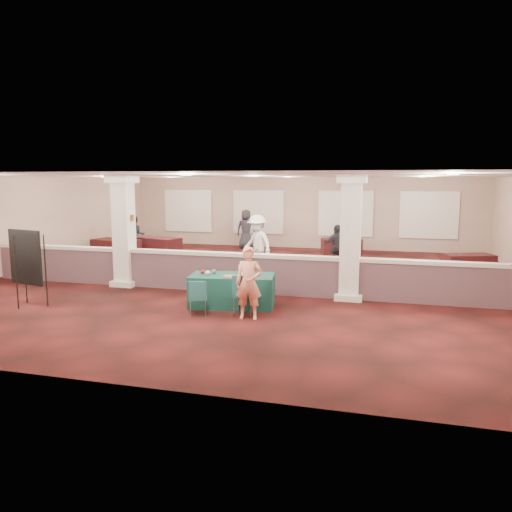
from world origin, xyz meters
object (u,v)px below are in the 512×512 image
(near_table, at_px, (232,291))
(attendee_a, at_px, (135,235))
(far_table_back_right, at_px, (468,264))
(woman, at_px, (249,283))
(far_table_front_left, at_px, (116,249))
(attendee_d, at_px, (246,229))
(far_table_front_right, at_px, (385,275))
(conf_chair_side, at_px, (198,295))
(conf_chair_main, at_px, (243,292))
(far_table_back_center, at_px, (341,246))
(attendee_c, at_px, (336,248))
(attendee_b, at_px, (257,243))
(far_table_back_left, at_px, (158,247))
(easel_board, at_px, (26,258))
(far_table_front_center, at_px, (230,268))

(near_table, height_order, attendee_a, attendee_a)
(far_table_back_right, bearing_deg, woman, -127.59)
(far_table_front_left, xyz_separation_m, far_table_back_right, (13.00, 0.20, -0.05))
(attendee_d, bearing_deg, far_table_front_right, 131.07)
(conf_chair_side, bearing_deg, conf_chair_main, -6.16)
(near_table, height_order, far_table_back_center, near_table)
(attendee_c, bearing_deg, attendee_b, 160.82)
(conf_chair_main, relative_size, conf_chair_side, 1.16)
(far_table_back_right, relative_size, attendee_c, 1.00)
(far_table_back_left, distance_m, attendee_d, 4.14)
(easel_board, height_order, attendee_a, easel_board)
(far_table_back_left, relative_size, attendee_a, 1.13)
(woman, relative_size, far_table_front_center, 1.01)
(conf_chair_side, height_order, far_table_back_center, conf_chair_side)
(conf_chair_side, height_order, attendee_b, attendee_b)
(woman, relative_size, far_table_back_left, 0.89)
(woman, relative_size, attendee_c, 1.02)
(near_table, distance_m, attendee_c, 5.80)
(far_table_front_right, bearing_deg, easel_board, -151.03)
(far_table_front_left, height_order, far_table_back_right, far_table_front_left)
(conf_chair_main, xyz_separation_m, easel_board, (-5.35, -0.56, 0.63))
(far_table_back_left, xyz_separation_m, far_table_back_center, (7.22, 2.40, -0.05))
(conf_chair_main, relative_size, attendee_b, 0.50)
(attendee_a, distance_m, attendee_c, 8.55)
(far_table_back_left, relative_size, far_table_back_right, 1.15)
(far_table_front_left, bearing_deg, far_table_back_center, 22.38)
(conf_chair_side, distance_m, far_table_back_left, 9.59)
(far_table_back_left, height_order, attendee_d, attendee_d)
(far_table_back_right, distance_m, attendee_b, 7.05)
(far_table_front_left, relative_size, attendee_c, 1.16)
(far_table_back_center, height_order, attendee_d, attendee_d)
(far_table_front_center, relative_size, far_table_back_left, 0.88)
(far_table_back_center, relative_size, far_table_back_right, 1.01)
(far_table_back_right, height_order, attendee_a, attendee_a)
(conf_chair_main, distance_m, attendee_b, 5.75)
(near_table, relative_size, far_table_back_right, 1.28)
(far_table_back_left, distance_m, attendee_b, 5.37)
(far_table_back_right, bearing_deg, far_table_front_center, -158.48)
(far_table_back_center, bearing_deg, near_table, -100.21)
(conf_chair_main, bearing_deg, attendee_b, 98.68)
(attendee_a, distance_m, attendee_b, 6.20)
(far_table_front_left, height_order, far_table_back_center, far_table_front_left)
(easel_board, distance_m, attendee_a, 8.52)
(easel_board, distance_m, far_table_back_left, 8.52)
(conf_chair_side, bearing_deg, near_table, 44.11)
(far_table_front_left, xyz_separation_m, attendee_a, (0.32, 1.00, 0.44))
(woman, bearing_deg, far_table_front_right, 48.00)
(attendee_b, bearing_deg, far_table_back_center, 95.46)
(far_table_front_left, xyz_separation_m, far_table_back_left, (1.28, 1.10, -0.00))
(easel_board, relative_size, far_table_back_center, 1.18)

